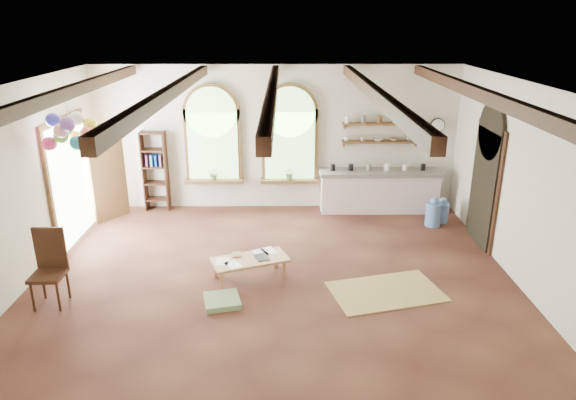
{
  "coord_description": "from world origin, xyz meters",
  "views": [
    {
      "loc": [
        0.18,
        -7.67,
        4.15
      ],
      "look_at": [
        0.24,
        0.6,
        1.19
      ],
      "focal_mm": 32.0,
      "sensor_mm": 36.0,
      "label": 1
    }
  ],
  "objects_px": {
    "balloon_cluster": "(70,132)",
    "kitchen_counter": "(379,190)",
    "side_chair": "(50,284)",
    "coffee_table": "(250,261)"
  },
  "relations": [
    {
      "from": "balloon_cluster",
      "to": "kitchen_counter",
      "type": "bearing_deg",
      "value": 22.79
    },
    {
      "from": "kitchen_counter",
      "to": "side_chair",
      "type": "xyz_separation_m",
      "value": [
        -5.67,
        -3.97,
        -0.13
      ]
    },
    {
      "from": "side_chair",
      "to": "balloon_cluster",
      "type": "relative_size",
      "value": 1.03
    },
    {
      "from": "kitchen_counter",
      "to": "coffee_table",
      "type": "distance_m",
      "value": 4.17
    },
    {
      "from": "kitchen_counter",
      "to": "coffee_table",
      "type": "xyz_separation_m",
      "value": [
        -2.7,
        -3.17,
        -0.16
      ]
    },
    {
      "from": "kitchen_counter",
      "to": "coffee_table",
      "type": "relative_size",
      "value": 1.96
    },
    {
      "from": "kitchen_counter",
      "to": "side_chair",
      "type": "distance_m",
      "value": 6.92
    },
    {
      "from": "side_chair",
      "to": "balloon_cluster",
      "type": "distance_m",
      "value": 2.54
    },
    {
      "from": "side_chair",
      "to": "balloon_cluster",
      "type": "height_order",
      "value": "balloon_cluster"
    },
    {
      "from": "coffee_table",
      "to": "balloon_cluster",
      "type": "height_order",
      "value": "balloon_cluster"
    }
  ]
}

